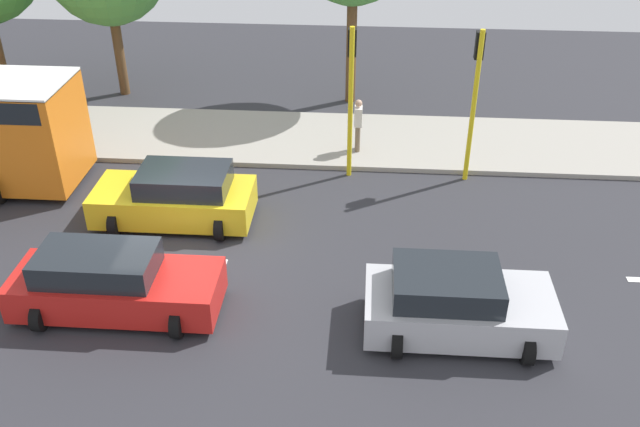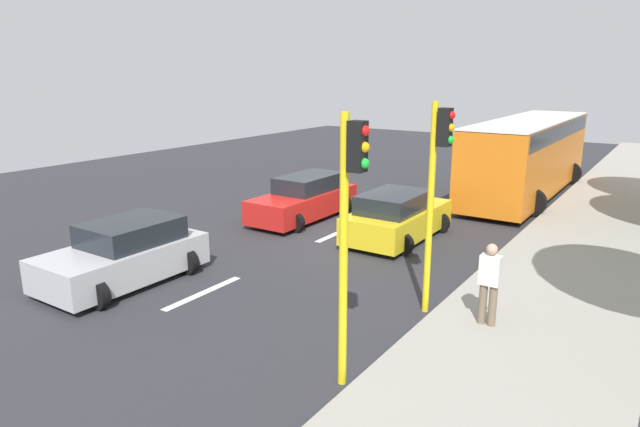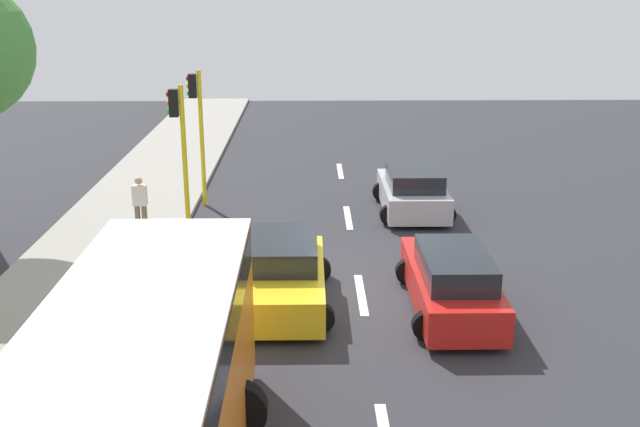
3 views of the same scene
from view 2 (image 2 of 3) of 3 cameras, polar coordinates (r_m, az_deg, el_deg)
The scene contains 14 objects.
ground_plane at distance 17.89m, azimuth 1.86°, elevation -2.18°, with size 40.00×60.00×0.10m, color #2D2D33.
sidewalk at distance 15.52m, azimuth 24.46°, elevation -5.68°, with size 4.00×60.00×0.15m, color #9E998E.
lane_stripe_north at distance 13.45m, azimuth -11.96°, elevation -8.02°, with size 0.20×2.40×0.01m, color white.
lane_stripe_mid at distance 17.87m, azimuth 1.87°, elevation -2.01°, with size 0.20×2.40×0.01m, color white.
lane_stripe_south at distance 23.02m, azimuth 9.81°, elevation 1.55°, with size 0.20×2.40×0.01m, color white.
lane_stripe_far_south at distance 28.51m, azimuth 14.80°, elevation 3.77°, with size 0.20×2.40×0.01m, color white.
car_yellow_cab at distance 17.21m, azimuth 7.93°, elevation -0.35°, with size 2.29×4.18×1.52m.
car_red at distance 19.48m, azimuth -1.60°, elevation 1.53°, with size 2.14×4.53×1.52m.
car_silver at distance 14.44m, azimuth -19.50°, elevation -3.99°, with size 2.36×3.97×1.52m.
city_bus at distance 24.62m, azimuth 20.71°, elevation 6.02°, with size 3.20×11.00×3.16m.
motorcycle at distance 24.37m, azimuth 15.28°, elevation 3.50°, with size 0.60×1.30×1.53m.
pedestrian_near_signal at distance 11.46m, azimuth 17.08°, elevation -6.74°, with size 0.40×0.24×1.69m.
traffic_light_corner at distance 8.52m, azimuth 3.03°, elevation -0.18°, with size 0.49×0.24×4.50m.
traffic_light_midblock at distance 11.55m, azimuth 11.89°, elevation 3.44°, with size 0.49×0.24×4.50m.
Camera 2 is at (9.05, -14.55, 5.09)m, focal length 31.02 mm.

